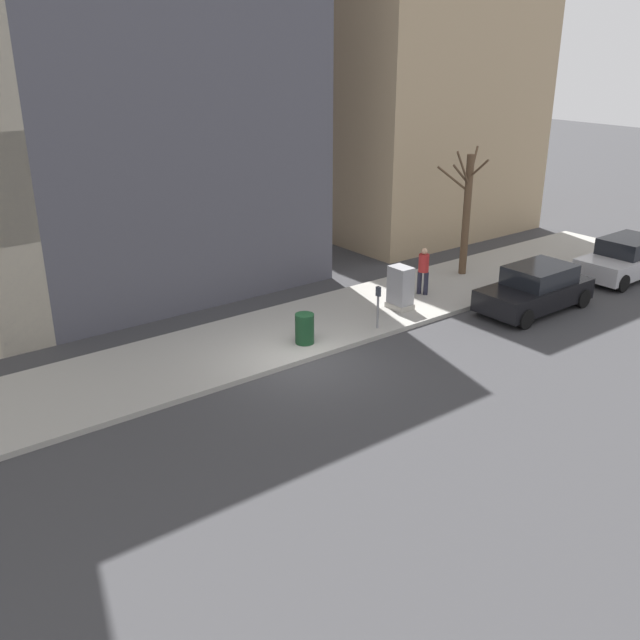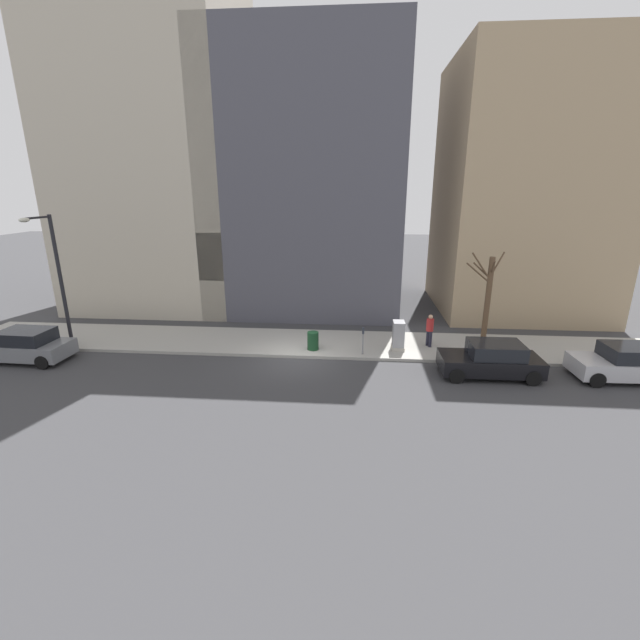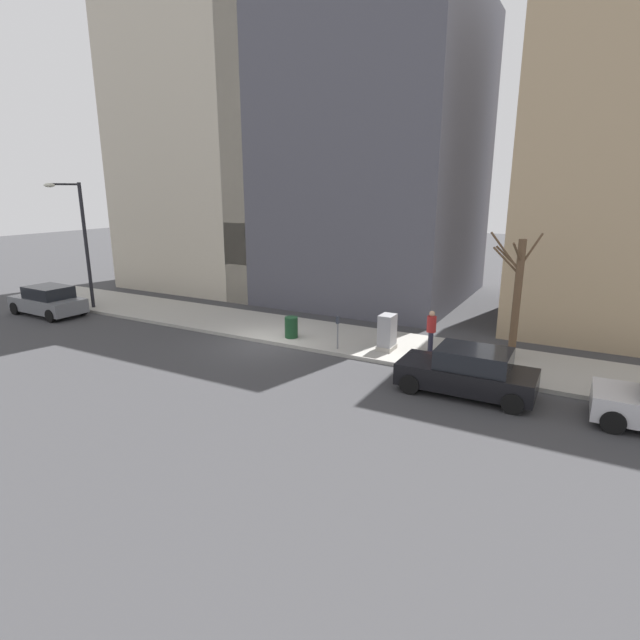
# 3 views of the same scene
# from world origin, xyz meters

# --- Properties ---
(ground_plane) EXTENTS (120.00, 120.00, 0.00)m
(ground_plane) POSITION_xyz_m (0.00, 0.00, 0.00)
(ground_plane) COLOR #38383A
(sidewalk) EXTENTS (4.00, 36.00, 0.15)m
(sidewalk) POSITION_xyz_m (2.00, 0.00, 0.07)
(sidewalk) COLOR #9E9B93
(sidewalk) RESTS_ON ground
(parked_car_black) EXTENTS (1.94, 4.21, 1.52)m
(parked_car_black) POSITION_xyz_m (-1.26, -8.62, 0.74)
(parked_car_black) COLOR black
(parked_car_black) RESTS_ON ground
(parked_car_grey) EXTENTS (2.03, 4.25, 1.52)m
(parked_car_grey) POSITION_xyz_m (-1.29, 12.72, 0.74)
(parked_car_grey) COLOR slate
(parked_car_grey) RESTS_ON ground
(parking_meter) EXTENTS (0.14, 0.10, 1.35)m
(parking_meter) POSITION_xyz_m (0.45, -3.14, 0.98)
(parking_meter) COLOR slate
(parking_meter) RESTS_ON sidewalk
(utility_box) EXTENTS (0.83, 0.61, 1.43)m
(utility_box) POSITION_xyz_m (1.30, -4.89, 0.85)
(utility_box) COLOR #A8A399
(utility_box) RESTS_ON sidewalk
(streetlamp) EXTENTS (1.97, 0.32, 6.50)m
(streetlamp) POSITION_xyz_m (0.28, 11.70, 4.02)
(streetlamp) COLOR black
(streetlamp) RESTS_ON sidewalk
(bare_tree) EXTENTS (1.59, 1.73, 4.71)m
(bare_tree) POSITION_xyz_m (2.60, -9.35, 2.57)
(bare_tree) COLOR brown
(bare_tree) RESTS_ON sidewalk
(trash_bin) EXTENTS (0.56, 0.56, 0.90)m
(trash_bin) POSITION_xyz_m (0.90, -0.69, 0.60)
(trash_bin) COLOR #14381E
(trash_bin) RESTS_ON sidewalk
(pedestrian_near_meter) EXTENTS (0.38, 0.36, 1.66)m
(pedestrian_near_meter) POSITION_xyz_m (1.85, -6.49, 1.09)
(pedestrian_near_meter) COLOR #1E1E2D
(pedestrian_near_meter) RESTS_ON sidewalk
(office_block_center) EXTENTS (11.95, 11.95, 16.39)m
(office_block_center) POSITION_xyz_m (11.48, 0.61, 8.20)
(office_block_center) COLOR #4C4C56
(office_block_center) RESTS_ON ground
(office_tower_right) EXTENTS (10.89, 10.89, 28.98)m
(office_tower_right) POSITION_xyz_m (10.94, 10.53, 14.49)
(office_tower_right) COLOR #BCB29E
(office_tower_right) RESTS_ON ground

